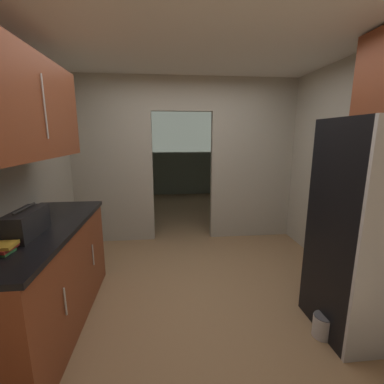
% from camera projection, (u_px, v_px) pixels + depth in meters
% --- Properties ---
extents(ground, '(20.00, 20.00, 0.00)m').
position_uv_depth(ground, '(199.00, 297.00, 2.82)').
color(ground, '#93704C').
extents(kitchen_overhead_slab, '(3.92, 7.45, 0.06)m').
position_uv_depth(kitchen_overhead_slab, '(194.00, 47.00, 2.78)').
color(kitchen_overhead_slab, silver).
extents(kitchen_partition, '(3.52, 0.12, 2.57)m').
position_uv_depth(kitchen_partition, '(187.00, 157.00, 4.21)').
color(kitchen_partition, '#ADA899').
rests_on(kitchen_partition, ground).
extents(adjoining_room_shell, '(3.52, 3.46, 2.57)m').
position_uv_depth(adjoining_room_shell, '(178.00, 153.00, 6.45)').
color(adjoining_room_shell, gray).
rests_on(adjoining_room_shell, ground).
extents(refrigerator, '(0.77, 0.72, 1.83)m').
position_uv_depth(refrigerator, '(373.00, 231.00, 2.18)').
color(refrigerator, black).
rests_on(refrigerator, ground).
extents(lower_cabinet_run, '(0.68, 1.77, 0.94)m').
position_uv_depth(lower_cabinet_run, '(42.00, 279.00, 2.28)').
color(lower_cabinet_run, brown).
rests_on(lower_cabinet_run, ground).
extents(upper_cabinet_counterside, '(0.36, 1.60, 0.79)m').
position_uv_depth(upper_cabinet_counterside, '(19.00, 107.00, 1.98)').
color(upper_cabinet_counterside, brown).
extents(boombox, '(0.18, 0.44, 0.23)m').
position_uv_depth(boombox, '(26.00, 223.00, 1.99)').
color(boombox, black).
rests_on(boombox, lower_cabinet_run).
extents(book_stack, '(0.14, 0.17, 0.06)m').
position_uv_depth(book_stack, '(3.00, 248.00, 1.71)').
color(book_stack, '#388C47').
rests_on(book_stack, lower_cabinet_run).
extents(paint_can, '(0.16, 0.16, 0.20)m').
position_uv_depth(paint_can, '(323.00, 326.00, 2.25)').
color(paint_can, silver).
rests_on(paint_can, ground).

